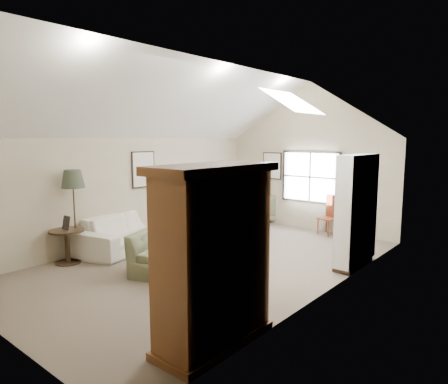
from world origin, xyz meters
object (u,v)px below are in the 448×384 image
Objects in this scene: side_table at (67,246)px; side_chair at (328,215)px; sofa at (132,230)px; armchair_far at (255,208)px; armchair_near at (168,254)px; armoire at (214,257)px; coffee_table at (245,239)px.

side_table is 6.33m from side_chair.
sofa is 4.05m from armchair_far.
armchair_near reaches higher than side_table.
armoire reaches higher than sofa.
side_table is (-0.63, -5.60, -0.08)m from armchair_far.
side_chair is (-1.41, 6.10, -0.59)m from armoire.
side_chair is at bearing -51.93° from sofa.
side_chair reaches higher than coffee_table.
armchair_near is at bearing 149.72° from armoire.
side_table is at bearing -178.11° from armchair_near.
coffee_table is 2.61m from side_chair.
side_chair reaches higher than armchair_far.
armoire is 4.38m from coffee_table.
armoire is 7.18m from armchair_far.
sofa is 2.91× the size of armchair_far.
side_chair is (2.31, 0.00, 0.08)m from armchair_far.
armchair_near is 1.17× the size of side_chair.
coffee_table is (2.11, 1.55, -0.18)m from sofa.
armchair_near is (-2.32, 1.35, -0.71)m from armoire.
armchair_far is 2.86m from coffee_table.
armchair_far is 0.92× the size of side_chair.
armchair_near is at bearing 121.10° from armchair_far.
sofa is 3.23× the size of coffee_table.
armchair_near is at bearing -125.24° from sofa.
armoire reaches higher than side_table.
side_table is (-4.36, 0.50, -0.76)m from armoire.
sofa is at bearing 154.40° from armoire.
armchair_far reaches higher than sofa.
sofa is at bearing 95.33° from armchair_far.
sofa is 2.28× the size of armchair_near.
side_chair reaches higher than armchair_near.
armchair_near is 1.42× the size of coffee_table.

